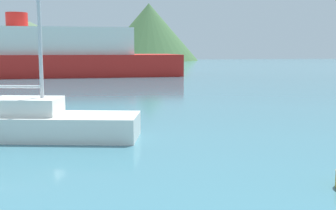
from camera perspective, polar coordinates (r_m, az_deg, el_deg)
sailboat_inner at (r=14.35m, az=-18.57°, el=-2.24°), size 7.44×3.61×8.89m
ferry_distant at (r=48.07m, az=-19.60°, el=6.39°), size 34.34×9.33×6.72m
hill_west at (r=105.75m, az=-19.10°, el=8.33°), size 43.41×43.41×10.13m
hill_central at (r=109.81m, az=-2.60°, el=9.84°), size 25.36×25.36×14.55m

